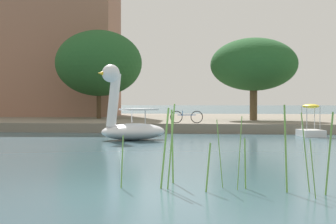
{
  "coord_description": "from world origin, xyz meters",
  "views": [
    {
      "loc": [
        2.07,
        -9.97,
        1.61
      ],
      "look_at": [
        -1.53,
        16.77,
        1.16
      ],
      "focal_mm": 62.62,
      "sensor_mm": 36.0,
      "label": 1
    }
  ],
  "objects_px": {
    "pedal_boat_yellow": "(311,127)",
    "bicycle_parked": "(187,117)",
    "swan_boat": "(129,122)",
    "tree_broadleaf_left": "(254,65)",
    "tree_broadleaf_right": "(99,63)"
  },
  "relations": [
    {
      "from": "pedal_boat_yellow",
      "to": "bicycle_parked",
      "type": "height_order",
      "value": "pedal_boat_yellow"
    },
    {
      "from": "swan_boat",
      "to": "tree_broadleaf_left",
      "type": "xyz_separation_m",
      "value": [
        5.33,
        12.13,
        3.14
      ]
    },
    {
      "from": "bicycle_parked",
      "to": "tree_broadleaf_left",
      "type": "bearing_deg",
      "value": 57.24
    },
    {
      "from": "pedal_boat_yellow",
      "to": "tree_broadleaf_right",
      "type": "relative_size",
      "value": 0.23
    },
    {
      "from": "swan_boat",
      "to": "tree_broadleaf_left",
      "type": "relative_size",
      "value": 0.44
    },
    {
      "from": "swan_boat",
      "to": "tree_broadleaf_left",
      "type": "distance_m",
      "value": 13.62
    },
    {
      "from": "pedal_boat_yellow",
      "to": "bicycle_parked",
      "type": "xyz_separation_m",
      "value": [
        -6.14,
        2.69,
        0.37
      ]
    },
    {
      "from": "swan_boat",
      "to": "bicycle_parked",
      "type": "distance_m",
      "value": 6.81
    },
    {
      "from": "swan_boat",
      "to": "pedal_boat_yellow",
      "type": "height_order",
      "value": "swan_boat"
    },
    {
      "from": "swan_boat",
      "to": "tree_broadleaf_right",
      "type": "distance_m",
      "value": 15.85
    },
    {
      "from": "tree_broadleaf_right",
      "to": "bicycle_parked",
      "type": "relative_size",
      "value": 4.78
    },
    {
      "from": "tree_broadleaf_left",
      "to": "tree_broadleaf_right",
      "type": "xyz_separation_m",
      "value": [
        -10.4,
        2.48,
        0.34
      ]
    },
    {
      "from": "swan_boat",
      "to": "bicycle_parked",
      "type": "bearing_deg",
      "value": 75.03
    },
    {
      "from": "tree_broadleaf_left",
      "to": "bicycle_parked",
      "type": "height_order",
      "value": "tree_broadleaf_left"
    },
    {
      "from": "tree_broadleaf_right",
      "to": "swan_boat",
      "type": "bearing_deg",
      "value": -70.87
    }
  ]
}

